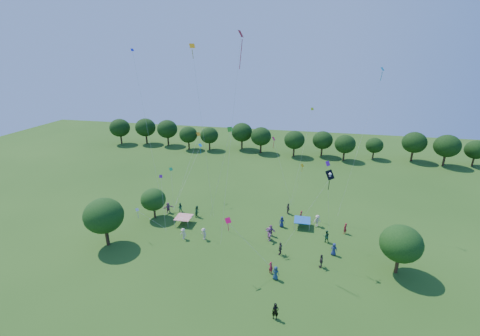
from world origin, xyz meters
The scene contains 41 objects.
near_tree_west centered at (-16.75, 12.03, 4.17)m, with size 4.81×4.81×6.34m.
near_tree_north centered at (-14.16, 19.87, 2.95)m, with size 3.59×3.59×4.57m.
near_tree_east centered at (17.77, 13.88, 3.74)m, with size 4.43×4.43×5.74m.
treeline centered at (-1.73, 55.43, 4.09)m, with size 88.01×8.77×6.77m.
tent_red_stripe centered at (-9.28, 19.03, 1.04)m, with size 2.20×2.20×1.10m.
tent_blue centered at (7.23, 21.76, 1.04)m, with size 2.20×2.20×1.10m.
man_in_black centered at (5.36, 4.49, 0.84)m, with size 0.63×0.40×1.68m, color black.
crowd_person_0 centered at (4.79, 9.94, 0.80)m, with size 0.79×0.43×1.60m, color navy.
crowd_person_1 centered at (4.16, 10.80, 0.76)m, with size 0.57×0.36×1.51m, color maroon.
crowd_person_2 centered at (-11.18, 22.35, 0.75)m, with size 0.74×0.40×1.49m, color #26593C.
crowd_person_3 centered at (9.29, 22.36, 0.86)m, with size 1.13×0.51×1.73m, color beige.
crowd_person_4 centered at (9.62, 13.09, 0.84)m, with size 0.99×0.45×1.68m, color #3B332F.
crowd_person_5 centered at (3.12, 17.40, 0.92)m, with size 1.72×0.61×1.84m, color #AE65A0.
crowd_person_6 centered at (11.17, 15.81, 0.80)m, with size 0.79×0.42×1.59m, color navy.
crowd_person_7 centered at (6.98, 23.38, 0.81)m, with size 0.60×0.39×1.62m, color maroon.
crowd_person_8 centered at (-8.07, 21.44, 0.90)m, with size 0.89×0.48×1.80m, color #22502A.
crowd_person_9 centered at (-7.89, 15.33, 0.77)m, with size 1.00×0.45×1.54m, color beige.
crowd_person_10 centered at (5.03, 25.15, 0.87)m, with size 1.02×0.46×1.74m, color #443C36.
crowd_person_11 centered at (-12.82, 21.71, 0.84)m, with size 1.57×0.56×1.68m, color #95577A.
crowd_person_12 centered at (4.44, 21.14, 0.79)m, with size 0.78×0.42×1.58m, color navy.
crowd_person_13 centered at (12.94, 21.15, 0.79)m, with size 0.59×0.38×1.58m, color maroon.
crowd_person_14 centered at (10.37, 18.54, 0.83)m, with size 0.82×0.44×1.66m, color #225030.
crowd_person_15 centered at (-5.24, 15.81, 0.81)m, with size 1.06×0.48×1.62m, color #B9AB94.
crowd_person_16 centered at (4.86, 14.55, 0.84)m, with size 0.98×0.45×1.68m, color #453C37.
crowd_person_17 centered at (3.20, 18.54, 0.79)m, with size 1.47×0.53×1.58m, color #975879.
pirate_kite centered at (9.65, 14.68, 10.51)m, with size 4.99×1.16×9.85m.
red_high_kite centered at (-0.64, 15.49, 20.69)m, with size 2.20×2.91×23.92m.
small_kite_0 centered at (0.08, 9.85, 6.02)m, with size 4.69×1.17×5.62m.
small_kite_1 centered at (-6.74, 20.09, 18.94)m, with size 2.61×0.95×22.77m.
small_kite_2 centered at (-10.01, 26.69, 9.21)m, with size 1.96×8.00×9.89m.
small_kite_3 centered at (-2.72, 18.45, 11.98)m, with size 3.74×1.75×13.28m.
small_kite_4 centered at (-10.00, 27.37, 7.54)m, with size 2.01×8.51×7.85m.
small_kite_5 centered at (9.87, 19.38, 9.10)m, with size 1.30×0.66×9.36m.
small_kite_6 centered at (-13.02, 14.34, 3.66)m, with size 3.67×1.06×3.11m.
small_kite_7 centered at (14.79, 25.41, 16.19)m, with size 3.88×2.63×20.03m.
small_kite_8 centered at (2.78, 26.27, 9.74)m, with size 3.49×1.58×10.24m.
small_kite_9 centered at (6.52, 25.22, 6.86)m, with size 1.33×0.76×6.80m.
small_kite_10 centered at (6.80, 26.50, 11.20)m, with size 2.37×1.99×14.54m.
small_kite_11 centered at (-11.61, 21.09, 6.47)m, with size 0.62×1.07×6.26m.
small_kite_12 centered at (-14.88, 21.11, 15.48)m, with size 3.28×1.85×22.23m.
small_kite_13 centered at (-11.02, 16.68, 6.48)m, with size 1.47×2.57×6.73m.
Camera 1 is at (7.03, -18.68, 23.20)m, focal length 24.00 mm.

